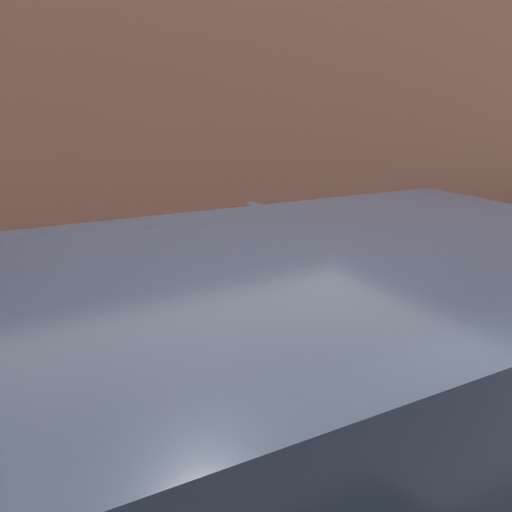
% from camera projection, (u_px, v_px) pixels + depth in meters
% --- Properties ---
extents(sidewalk, '(24.00, 2.80, 0.11)m').
position_uv_depth(sidewalk, '(150.00, 361.00, 4.42)').
color(sidewalk, '#9E9B96').
rests_on(sidewalk, ground_plane).
extents(building_facade, '(24.00, 0.30, 6.18)m').
position_uv_depth(building_facade, '(58.00, 26.00, 5.71)').
color(building_facade, '#935642').
rests_on(building_facade, ground_plane).
extents(parking_meter, '(0.21, 0.15, 1.53)m').
position_uv_depth(parking_meter, '(256.00, 275.00, 3.28)').
color(parking_meter, slate).
rests_on(parking_meter, sidewalk).
extents(parked_car_beside_meter, '(5.16, 2.16, 1.74)m').
position_uv_depth(parked_car_beside_meter, '(224.00, 483.00, 1.85)').
color(parked_car_beside_meter, black).
rests_on(parked_car_beside_meter, ground_plane).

